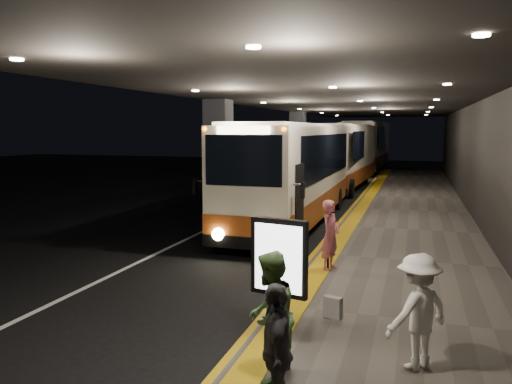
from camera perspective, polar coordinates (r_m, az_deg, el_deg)
The scene contains 18 objects.
ground at distance 13.23m, azimuth -4.67°, elevation -7.75°, with size 90.00×90.00×0.00m, color black.
lane_line_white at distance 18.42m, azimuth -3.94°, elevation -3.48°, with size 0.12×50.00×0.01m, color silver.
kerb_stripe_yellow at distance 17.34m, azimuth 8.95°, elevation -4.21°, with size 0.18×50.00×0.01m, color gold.
sidewalk at distance 17.14m, azimuth 16.93°, elevation -4.34°, with size 4.50×50.00×0.15m, color #514C44.
tactile_strip at distance 17.25m, azimuth 10.61°, elevation -3.80°, with size 0.50×50.00×0.01m, color gold.
terminal_wall at distance 16.95m, azimuth 24.94°, elevation 5.14°, with size 0.10×50.00×6.00m, color black.
support_columns at distance 17.10m, azimuth -4.30°, elevation 3.12°, with size 0.80×24.80×4.40m.
canopy at distance 17.03m, azimuth 9.77°, elevation 11.10°, with size 9.00×50.00×0.40m, color black.
coach_main at distance 17.94m, azimuth 4.34°, elevation 1.64°, with size 2.35×11.27×3.50m.
coach_second at distance 28.89m, azimuth 9.63°, elevation 3.74°, with size 2.87×11.52×3.59m.
coach_third at distance 42.36m, azimuth 12.51°, elevation 4.93°, with size 2.99×12.49×3.90m.
passenger_boarding at distance 11.74m, azimuth 8.51°, elevation -4.88°, with size 0.60×0.39×1.64m, color #B2535A.
passenger_waiting_green at distance 6.68m, azimuth 1.62°, elevation -13.94°, with size 0.82×0.51×1.69m, color #568047.
passenger_waiting_white at distance 7.31m, azimuth 18.03°, elevation -12.82°, with size 1.03×0.48×1.60m, color white.
passenger_waiting_grey at distance 5.88m, azimuth 2.35°, elevation -17.65°, with size 0.92×0.47×1.57m, color #4A494E.
bag_polka at distance 8.96m, azimuth 8.78°, elevation -12.90°, with size 0.31×0.13×0.38m, color black.
info_sign at distance 7.56m, azimuth 2.63°, elevation -7.77°, with size 0.91×0.28×1.93m.
stanchion_post at distance 11.76m, azimuth 8.26°, elevation -6.02°, with size 0.05×0.05×1.17m, color black.
Camera 1 is at (4.89, -11.82, 3.40)m, focal length 35.00 mm.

